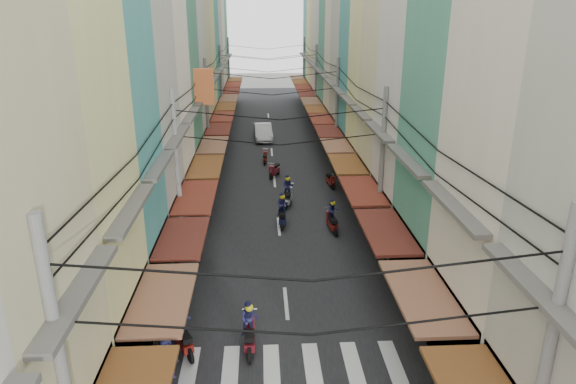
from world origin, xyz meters
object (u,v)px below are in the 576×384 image
object	(u,v)px
market_umbrella	(440,280)
traffic_sign	(400,229)
bicycle	(415,283)
white_car	(263,140)

from	to	relation	value
market_umbrella	traffic_sign	bearing A→B (deg)	91.76
bicycle	market_umbrella	size ratio (longest dim) A/B	0.75
white_car	market_umbrella	bearing A→B (deg)	-81.46
bicycle	traffic_sign	xyz separation A→B (m)	(-0.41, 1.64, 1.92)
bicycle	traffic_sign	distance (m)	2.56
white_car	bicycle	xyz separation A→B (m)	(6.53, -27.14, 0.00)
bicycle	market_umbrella	bearing A→B (deg)	-177.80
market_umbrella	white_car	bearing A→B (deg)	101.61
white_car	bicycle	world-z (taller)	white_car
white_car	traffic_sign	xyz separation A→B (m)	(6.12, -25.50, 1.92)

